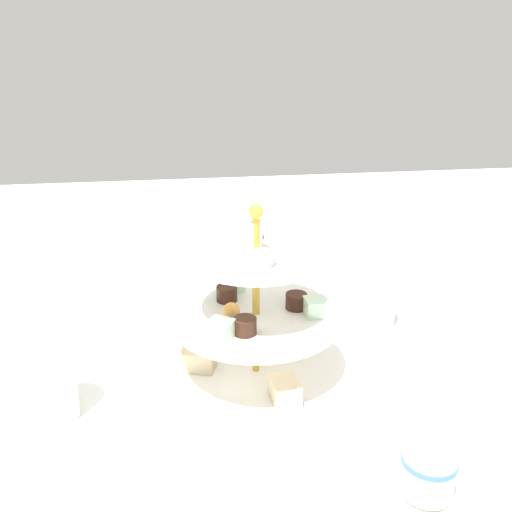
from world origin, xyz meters
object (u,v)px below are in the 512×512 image
object	(u,v)px
water_glass_tall_right	(47,374)
teacup_with_saucer	(428,477)
water_glass_mid_back	(377,297)
butter_knife_left	(172,291)
water_glass_short_left	(462,394)
tiered_serving_stand	(256,329)

from	to	relation	value
water_glass_tall_right	teacup_with_saucer	world-z (taller)	water_glass_tall_right
water_glass_tall_right	water_glass_mid_back	distance (m)	0.52
butter_knife_left	water_glass_mid_back	xyz separation A→B (m)	(-0.19, -0.34, 0.05)
water_glass_mid_back	water_glass_short_left	bearing A→B (deg)	-174.55
tiered_serving_stand	teacup_with_saucer	size ratio (longest dim) A/B	3.15
butter_knife_left	tiered_serving_stand	bearing A→B (deg)	98.76
water_glass_tall_right	water_glass_short_left	size ratio (longest dim) A/B	1.73
water_glass_tall_right	water_glass_mid_back	xyz separation A→B (m)	(0.17, -0.49, -0.01)
tiered_serving_stand	water_glass_tall_right	size ratio (longest dim) A/B	2.25
teacup_with_saucer	butter_knife_left	bearing A→B (deg)	25.46
butter_knife_left	teacup_with_saucer	bearing A→B (deg)	103.02
tiered_serving_stand	water_glass_mid_back	distance (m)	0.25
water_glass_tall_right	teacup_with_saucer	distance (m)	0.46
water_glass_short_left	teacup_with_saucer	bearing A→B (deg)	140.80
tiered_serving_stand	water_glass_tall_right	xyz separation A→B (m)	(-0.06, 0.27, -0.01)
water_glass_short_left	teacup_with_saucer	xyz separation A→B (m)	(-0.12, 0.10, -0.01)
butter_knife_left	water_glass_mid_back	world-z (taller)	water_glass_mid_back
water_glass_short_left	water_glass_mid_back	xyz separation A→B (m)	(0.25, 0.02, 0.02)
tiered_serving_stand	butter_knife_left	bearing A→B (deg)	21.20
water_glass_tall_right	butter_knife_left	xyz separation A→B (m)	(0.36, -0.15, -0.06)
teacup_with_saucer	water_glass_mid_back	world-z (taller)	water_glass_mid_back
teacup_with_saucer	butter_knife_left	world-z (taller)	teacup_with_saucer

